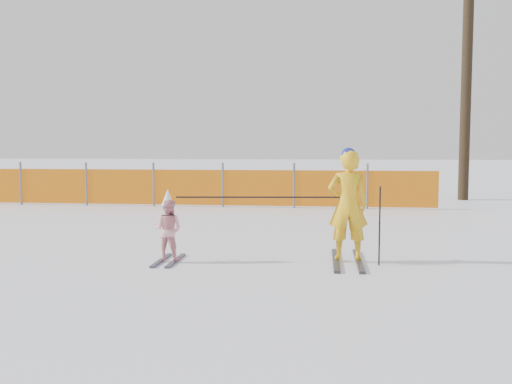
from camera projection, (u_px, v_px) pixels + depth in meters
ground at (252, 260)px, 8.67m from camera, size 120.00×120.00×0.00m
adult at (348, 206)px, 8.48m from camera, size 0.62×1.67×1.71m
child at (168, 229)px, 8.53m from camera, size 0.50×1.00×1.09m
ski_poles at (296, 206)px, 8.41m from camera, size 3.01×0.28×1.15m
safety_fence at (149, 187)px, 16.25m from camera, size 15.93×0.06×1.25m
tree_trunks at (489, 102)px, 17.77m from camera, size 2.95×0.60×6.49m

